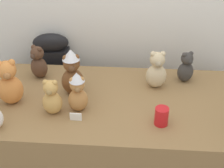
{
  "coord_description": "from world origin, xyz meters",
  "views": [
    {
      "loc": [
        0.12,
        -1.43,
        1.96
      ],
      "look_at": [
        0.0,
        0.25,
        0.89
      ],
      "focal_mm": 51.24,
      "sensor_mm": 36.0,
      "label": 1
    }
  ],
  "objects_px": {
    "instrument_case": "(56,86)",
    "teddy_bear_chestnut": "(72,72)",
    "party_cup_red": "(161,116)",
    "display_table": "(112,144)",
    "teddy_bear_ginger": "(9,84)",
    "teddy_bear_cocoa": "(38,63)",
    "teddy_bear_charcoal": "(186,68)",
    "teddy_bear_honey": "(52,98)",
    "teddy_bear_caramel": "(78,92)",
    "teddy_bear_sand": "(157,71)"
  },
  "relations": [
    {
      "from": "teddy_bear_chestnut",
      "to": "party_cup_red",
      "type": "bearing_deg",
      "value": -39.16
    },
    {
      "from": "teddy_bear_caramel",
      "to": "teddy_bear_cocoa",
      "type": "distance_m",
      "value": 0.5
    },
    {
      "from": "teddy_bear_caramel",
      "to": "instrument_case",
      "type": "bearing_deg",
      "value": 103.84
    },
    {
      "from": "party_cup_red",
      "to": "teddy_bear_honey",
      "type": "bearing_deg",
      "value": 174.74
    },
    {
      "from": "instrument_case",
      "to": "teddy_bear_chestnut",
      "type": "distance_m",
      "value": 0.71
    },
    {
      "from": "display_table",
      "to": "party_cup_red",
      "type": "height_order",
      "value": "party_cup_red"
    },
    {
      "from": "instrument_case",
      "to": "teddy_bear_charcoal",
      "type": "xyz_separation_m",
      "value": [
        1.01,
        -0.29,
        0.38
      ]
    },
    {
      "from": "display_table",
      "to": "teddy_bear_ginger",
      "type": "xyz_separation_m",
      "value": [
        -0.63,
        -0.07,
        0.53
      ]
    },
    {
      "from": "instrument_case",
      "to": "teddy_bear_honey",
      "type": "relative_size",
      "value": 4.18
    },
    {
      "from": "instrument_case",
      "to": "teddy_bear_cocoa",
      "type": "height_order",
      "value": "teddy_bear_cocoa"
    },
    {
      "from": "instrument_case",
      "to": "teddy_bear_cocoa",
      "type": "relative_size",
      "value": 3.97
    },
    {
      "from": "instrument_case",
      "to": "party_cup_red",
      "type": "xyz_separation_m",
      "value": [
        0.82,
        -0.78,
        0.34
      ]
    },
    {
      "from": "teddy_bear_caramel",
      "to": "teddy_bear_honey",
      "type": "xyz_separation_m",
      "value": [
        -0.15,
        -0.04,
        -0.02
      ]
    },
    {
      "from": "teddy_bear_chestnut",
      "to": "teddy_bear_charcoal",
      "type": "bearing_deg",
      "value": 3.16
    },
    {
      "from": "teddy_bear_caramel",
      "to": "party_cup_red",
      "type": "relative_size",
      "value": 2.39
    },
    {
      "from": "teddy_bear_sand",
      "to": "teddy_bear_honey",
      "type": "bearing_deg",
      "value": -156.74
    },
    {
      "from": "instrument_case",
      "to": "teddy_bear_charcoal",
      "type": "distance_m",
      "value": 1.12
    },
    {
      "from": "teddy_bear_charcoal",
      "to": "teddy_bear_sand",
      "type": "relative_size",
      "value": 0.84
    },
    {
      "from": "instrument_case",
      "to": "teddy_bear_sand",
      "type": "bearing_deg",
      "value": -32.9
    },
    {
      "from": "display_table",
      "to": "teddy_bear_ginger",
      "type": "relative_size",
      "value": 6.1
    },
    {
      "from": "teddy_bear_chestnut",
      "to": "teddy_bear_honey",
      "type": "height_order",
      "value": "teddy_bear_chestnut"
    },
    {
      "from": "teddy_bear_chestnut",
      "to": "teddy_bear_sand",
      "type": "xyz_separation_m",
      "value": [
        0.55,
        0.12,
        -0.03
      ]
    },
    {
      "from": "teddy_bear_chestnut",
      "to": "teddy_bear_honey",
      "type": "xyz_separation_m",
      "value": [
        -0.08,
        -0.22,
        -0.05
      ]
    },
    {
      "from": "teddy_bear_caramel",
      "to": "teddy_bear_sand",
      "type": "relative_size",
      "value": 0.99
    },
    {
      "from": "teddy_bear_chestnut",
      "to": "teddy_bear_ginger",
      "type": "bearing_deg",
      "value": -171.56
    },
    {
      "from": "teddy_bear_chestnut",
      "to": "teddy_bear_caramel",
      "type": "bearing_deg",
      "value": -82.84
    },
    {
      "from": "display_table",
      "to": "party_cup_red",
      "type": "bearing_deg",
      "value": -36.33
    },
    {
      "from": "teddy_bear_caramel",
      "to": "teddy_bear_charcoal",
      "type": "relative_size",
      "value": 1.17
    },
    {
      "from": "teddy_bear_chestnut",
      "to": "teddy_bear_charcoal",
      "type": "relative_size",
      "value": 1.42
    },
    {
      "from": "display_table",
      "to": "party_cup_red",
      "type": "xyz_separation_m",
      "value": [
        0.3,
        -0.22,
        0.44
      ]
    },
    {
      "from": "teddy_bear_ginger",
      "to": "teddy_bear_sand",
      "type": "height_order",
      "value": "teddy_bear_ginger"
    },
    {
      "from": "display_table",
      "to": "teddy_bear_caramel",
      "type": "height_order",
      "value": "teddy_bear_caramel"
    },
    {
      "from": "teddy_bear_charcoal",
      "to": "teddy_bear_sand",
      "type": "distance_m",
      "value": 0.23
    },
    {
      "from": "display_table",
      "to": "teddy_bear_charcoal",
      "type": "bearing_deg",
      "value": 28.95
    },
    {
      "from": "display_table",
      "to": "instrument_case",
      "type": "xyz_separation_m",
      "value": [
        -0.52,
        0.56,
        0.11
      ]
    },
    {
      "from": "teddy_bear_caramel",
      "to": "teddy_bear_chestnut",
      "type": "height_order",
      "value": "teddy_bear_chestnut"
    },
    {
      "from": "teddy_bear_caramel",
      "to": "teddy_bear_charcoal",
      "type": "xyz_separation_m",
      "value": [
        0.69,
        0.39,
        -0.02
      ]
    },
    {
      "from": "instrument_case",
      "to": "party_cup_red",
      "type": "bearing_deg",
      "value": -51.2
    },
    {
      "from": "teddy_bear_cocoa",
      "to": "party_cup_red",
      "type": "distance_m",
      "value": 0.96
    },
    {
      "from": "teddy_bear_sand",
      "to": "party_cup_red",
      "type": "bearing_deg",
      "value": -93.02
    },
    {
      "from": "display_table",
      "to": "teddy_bear_ginger",
      "type": "bearing_deg",
      "value": -173.2
    },
    {
      "from": "teddy_bear_honey",
      "to": "teddy_bear_chestnut",
      "type": "bearing_deg",
      "value": 69.85
    },
    {
      "from": "teddy_bear_honey",
      "to": "teddy_bear_sand",
      "type": "bearing_deg",
      "value": 28.66
    },
    {
      "from": "teddy_bear_caramel",
      "to": "party_cup_red",
      "type": "height_order",
      "value": "teddy_bear_caramel"
    },
    {
      "from": "display_table",
      "to": "teddy_bear_cocoa",
      "type": "xyz_separation_m",
      "value": [
        -0.54,
        0.25,
        0.5
      ]
    },
    {
      "from": "teddy_bear_chestnut",
      "to": "instrument_case",
      "type": "bearing_deg",
      "value": 105.46
    },
    {
      "from": "teddy_bear_honey",
      "to": "teddy_bear_sand",
      "type": "height_order",
      "value": "teddy_bear_sand"
    },
    {
      "from": "instrument_case",
      "to": "teddy_bear_chestnut",
      "type": "bearing_deg",
      "value": -69.94
    },
    {
      "from": "display_table",
      "to": "instrument_case",
      "type": "height_order",
      "value": "instrument_case"
    },
    {
      "from": "teddy_bear_charcoal",
      "to": "teddy_bear_sand",
      "type": "height_order",
      "value": "teddy_bear_sand"
    }
  ]
}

